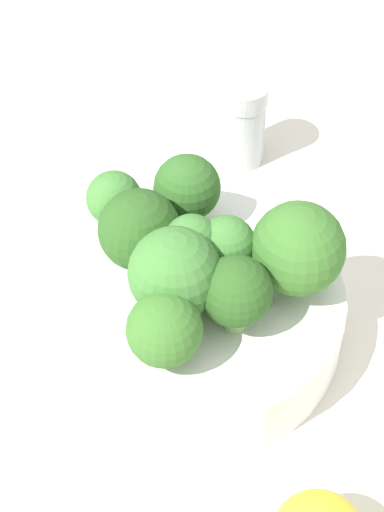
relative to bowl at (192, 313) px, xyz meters
name	(u,v)px	position (x,y,z in m)	size (l,w,h in m)	color
ground_plane	(192,333)	(0.00, 0.00, -0.02)	(3.00, 3.00, 0.00)	silver
bowl	(192,313)	(0.00, 0.00, 0.00)	(0.19, 0.19, 0.04)	white
broccoli_floret_0	(193,246)	(0.00, 0.01, 0.05)	(0.03, 0.03, 0.05)	#8EB770
broccoli_floret_1	(236,292)	(0.02, -0.03, 0.05)	(0.04, 0.04, 0.05)	#84AD66
broccoli_floret_2	(114,201)	(-0.05, 0.05, 0.05)	(0.03, 0.03, 0.05)	#84AD66
broccoli_floret_3	(139,231)	(-0.03, 0.02, 0.05)	(0.05, 0.05, 0.06)	#8EB770
broccoli_floret_4	(298,247)	(0.06, 0.00, 0.05)	(0.06, 0.06, 0.06)	#84AD66
broccoli_floret_5	(175,274)	(-0.01, -0.02, 0.05)	(0.05, 0.05, 0.06)	#84AD66
broccoli_floret_6	(190,189)	(0.00, 0.06, 0.05)	(0.04, 0.04, 0.05)	#84AD66
broccoli_floret_7	(164,331)	(-0.02, -0.05, 0.05)	(0.04, 0.04, 0.05)	#7A9E5B
broccoli_floret_8	(226,249)	(0.02, 0.01, 0.05)	(0.03, 0.03, 0.05)	#8EB770
pepper_shaker	(242,122)	(0.05, 0.17, 0.01)	(0.04, 0.04, 0.07)	#B2B7BC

